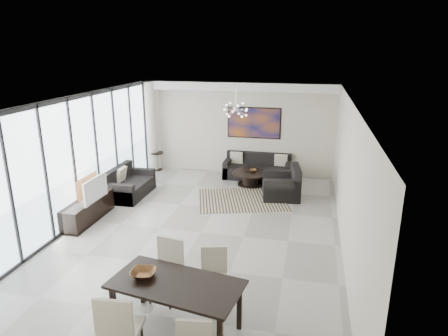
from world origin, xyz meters
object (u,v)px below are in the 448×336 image
(sofa_main, at_px, (257,170))
(television, at_px, (92,189))
(tv_console, at_px, (88,210))
(dining_table, at_px, (176,288))
(coffee_table, at_px, (251,178))

(sofa_main, bearing_deg, television, -129.42)
(tv_console, relative_size, television, 1.76)
(sofa_main, xyz_separation_m, dining_table, (-0.17, -7.17, 0.43))
(sofa_main, distance_m, dining_table, 7.18)
(television, height_order, dining_table, television)
(sofa_main, xyz_separation_m, tv_console, (-3.46, -4.02, 0.01))
(television, bearing_deg, coffee_table, -43.06)
(coffee_table, relative_size, dining_table, 0.56)
(coffee_table, bearing_deg, dining_table, -90.61)
(coffee_table, height_order, tv_console, tv_console)
(coffee_table, xyz_separation_m, dining_table, (-0.07, -6.47, 0.47))
(tv_console, bearing_deg, coffee_table, 44.73)
(tv_console, height_order, television, television)
(dining_table, bearing_deg, television, 134.76)
(television, bearing_deg, tv_console, 93.58)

